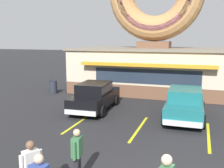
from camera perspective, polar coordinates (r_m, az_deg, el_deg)
name	(u,v)px	position (r m, az deg, el deg)	size (l,w,h in m)	color
donut_shop_building	(154,43)	(20.49, 9.15, 8.81)	(12.30, 6.75, 10.96)	brown
car_black	(95,95)	(15.06, -3.74, -2.41)	(2.13, 4.63, 1.60)	black
car_teal	(185,102)	(13.85, 15.60, -3.84)	(2.03, 4.58, 1.60)	#196066
pedestrian_blue_sweater_man	(77,153)	(7.74, -7.59, -14.65)	(0.29, 0.59, 1.57)	#232328
trash_bin	(53,87)	(20.13, -12.66, -0.60)	(0.57, 0.57, 0.97)	#232833
parking_stripe_far_left	(80,122)	(13.17, -7.08, -8.19)	(0.12, 3.60, 0.01)	yellow
parking_stripe_left	(139,128)	(12.22, 5.88, -9.61)	(0.12, 3.60, 0.01)	yellow
parking_stripe_mid_left	(209,136)	(11.97, 20.28, -10.61)	(0.12, 3.60, 0.01)	yellow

